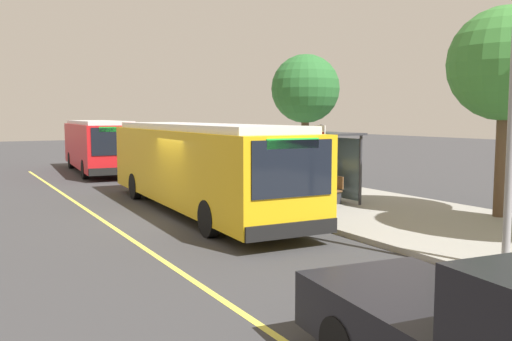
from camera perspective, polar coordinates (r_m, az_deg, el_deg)
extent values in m
plane|color=#38383A|center=(17.19, -7.98, -5.04)|extent=(120.00, 120.00, 0.00)
cube|color=gray|center=(20.14, 8.10, -3.24)|extent=(44.00, 6.40, 0.15)
cube|color=#E0D64C|center=(16.52, -15.12, -5.61)|extent=(36.00, 0.14, 0.01)
cube|color=gold|center=(18.19, -6.20, 0.51)|extent=(12.40, 3.08, 2.40)
cube|color=silver|center=(18.12, -6.24, 4.61)|extent=(11.41, 2.78, 0.20)
cube|color=black|center=(12.62, 3.91, 0.20)|extent=(0.13, 2.17, 1.34)
cube|color=black|center=(18.67, -2.51, 1.56)|extent=(10.82, 0.51, 1.06)
cube|color=black|center=(18.80, -2.48, -2.30)|extent=(11.68, 0.53, 0.28)
cube|color=#26D83F|center=(12.57, 3.94, 2.87)|extent=(0.09, 1.40, 0.24)
cube|color=black|center=(12.83, 3.90, -6.27)|extent=(0.19, 2.50, 0.36)
cylinder|color=black|center=(15.41, 3.02, -4.35)|extent=(1.01, 0.32, 1.00)
cylinder|color=black|center=(14.40, -4.98, -5.08)|extent=(1.01, 0.32, 1.00)
cylinder|color=black|center=(22.14, -6.81, -1.30)|extent=(1.01, 0.32, 1.00)
cylinder|color=black|center=(21.45, -12.60, -1.62)|extent=(1.01, 0.32, 1.00)
cube|color=red|center=(32.12, -16.35, 2.56)|extent=(10.34, 3.37, 2.40)
cube|color=silver|center=(32.08, -16.42, 4.88)|extent=(9.51, 3.05, 0.20)
cube|color=black|center=(27.07, -14.72, 2.98)|extent=(0.22, 2.16, 1.34)
cube|color=black|center=(32.33, -14.10, 3.15)|extent=(8.92, 0.77, 1.06)
cube|color=white|center=(32.40, -14.04, 0.91)|extent=(9.63, 0.81, 0.28)
cube|color=#26D83F|center=(27.05, -14.75, 4.22)|extent=(0.14, 1.40, 0.24)
cube|color=black|center=(27.16, -14.64, -0.09)|extent=(0.28, 2.50, 0.36)
cylinder|color=black|center=(29.30, -13.12, 0.30)|extent=(1.02, 0.36, 1.00)
cylinder|color=black|center=(28.92, -17.60, 0.11)|extent=(1.02, 0.36, 1.00)
cylinder|color=black|center=(35.38, -15.21, 1.16)|extent=(1.02, 0.36, 1.00)
cylinder|color=black|center=(35.06, -18.93, 1.01)|extent=(1.02, 0.36, 1.00)
cylinder|color=black|center=(8.10, 20.33, -14.96)|extent=(0.78, 0.32, 0.76)
cylinder|color=#333338|center=(18.91, 10.96, 0.03)|extent=(0.10, 0.10, 2.40)
cylinder|color=#333338|center=(18.09, 7.84, -0.18)|extent=(0.10, 0.10, 2.40)
cylinder|color=#333338|center=(20.94, 6.33, 0.64)|extent=(0.10, 0.10, 2.40)
cylinder|color=#333338|center=(20.20, 3.34, 0.48)|extent=(0.10, 0.10, 2.40)
cube|color=#333338|center=(19.43, 7.07, 3.90)|extent=(2.90, 1.60, 0.08)
cube|color=#4C606B|center=(19.91, 8.53, 0.35)|extent=(2.47, 0.04, 2.16)
cube|color=navy|center=(20.57, 4.86, 0.43)|extent=(0.06, 1.11, 1.82)
cube|color=brown|center=(19.54, 7.14, -1.95)|extent=(1.60, 0.44, 0.06)
cube|color=brown|center=(19.65, 7.71, -1.09)|extent=(1.60, 0.05, 0.44)
cube|color=#333338|center=(20.14, 5.90, -2.35)|extent=(0.08, 0.40, 0.45)
cube|color=#333338|center=(19.00, 8.44, -2.86)|extent=(0.08, 0.40, 0.45)
cylinder|color=#333338|center=(16.43, 6.84, -0.05)|extent=(0.07, 0.07, 2.80)
cube|color=white|center=(16.35, 6.83, 3.78)|extent=(0.44, 0.03, 0.56)
cube|color=red|center=(16.34, 6.78, 3.78)|extent=(0.40, 0.01, 0.16)
cylinder|color=brown|center=(25.60, 5.18, 2.40)|extent=(0.36, 0.36, 3.13)
sphere|color=#28662D|center=(25.59, 5.24, 8.59)|extent=(3.19, 3.19, 3.19)
cylinder|color=brown|center=(17.95, 24.44, 0.81)|extent=(0.36, 0.36, 3.33)
sphere|color=#387A33|center=(17.96, 24.83, 10.19)|extent=(3.39, 3.39, 3.39)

